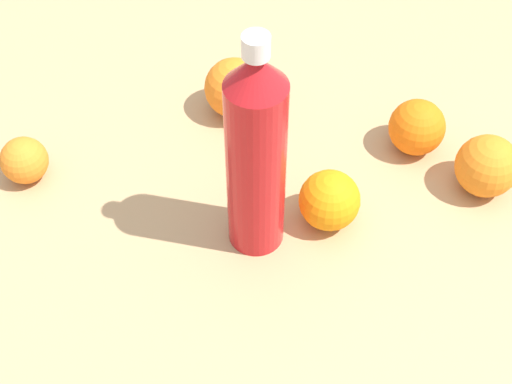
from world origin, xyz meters
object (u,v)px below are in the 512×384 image
Objects in this scene: orange_1 at (417,127)px; orange_3 at (234,88)px; orange_4 at (24,160)px; orange_5 at (487,166)px; water_bottle at (256,156)px; orange_2 at (329,200)px.

orange_1 is 0.90× the size of orange_3.
orange_4 is 0.77× the size of orange_5.
water_bottle is 3.78× the size of orange_5.
orange_3 is (0.20, -0.12, 0.00)m from orange_2.
orange_2 is 0.94× the size of orange_5.
water_bottle is 4.94× the size of orange_4.
orange_3 is (0.25, 0.05, 0.00)m from orange_1.
orange_2 is 0.23m from orange_3.
orange_3 is (0.13, -0.18, -0.10)m from water_bottle.
water_bottle is at bearing 42.41° from orange_5.
orange_1 is 0.51m from orange_4.
orange_4 is (0.37, 0.11, -0.01)m from orange_2.
orange_1 is at bearing -107.03° from orange_2.
orange_5 is at bearing -137.41° from orange_2.
orange_1 is 1.00× the size of orange_2.
orange_1 is at bearing -14.92° from orange_5.
orange_2 is 1.23× the size of orange_4.
orange_4 is at bearing 48.30° from water_bottle.
orange_5 is (-0.10, 0.03, 0.00)m from orange_1.
orange_5 reaches higher than orange_4.
orange_2 is at bearing -99.52° from water_bottle.
orange_2 is at bearing 72.97° from orange_1.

